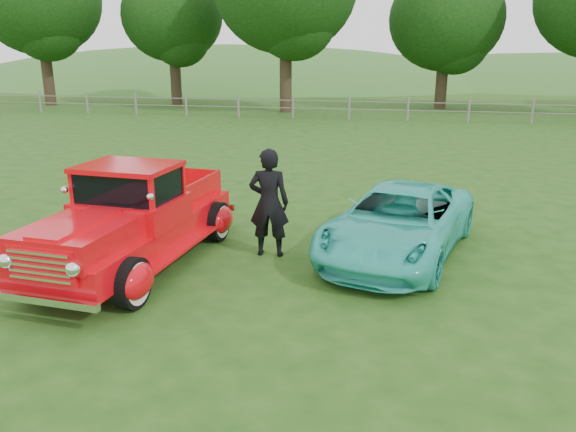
% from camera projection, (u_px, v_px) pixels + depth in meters
% --- Properties ---
extents(ground, '(140.00, 140.00, 0.00)m').
position_uv_depth(ground, '(214.00, 289.00, 8.76)').
color(ground, '#1F4713').
rests_on(ground, ground).
extents(distant_hills, '(116.00, 60.00, 18.00)m').
position_uv_depth(distant_hills, '(343.00, 120.00, 66.67)').
color(distant_hills, '#316926').
rests_on(distant_hills, ground).
extents(fence_line, '(48.00, 0.12, 1.20)m').
position_uv_depth(fence_line, '(349.00, 108.00, 29.24)').
color(fence_line, slate).
rests_on(fence_line, ground).
extents(tree_far_west, '(7.60, 7.60, 9.93)m').
position_uv_depth(tree_far_west, '(39.00, 0.00, 35.09)').
color(tree_far_west, '#2D2316').
rests_on(tree_far_west, ground).
extents(tree_mid_west, '(6.40, 6.40, 8.46)m').
position_uv_depth(tree_mid_west, '(172.00, 16.00, 35.73)').
color(tree_mid_west, '#2D2316').
rests_on(tree_mid_west, ground).
extents(tree_near_east, '(6.80, 6.80, 8.33)m').
position_uv_depth(tree_near_east, '(446.00, 19.00, 33.53)').
color(tree_near_east, '#2D2316').
rests_on(tree_near_east, ground).
extents(red_pickup, '(2.53, 5.11, 1.78)m').
position_uv_depth(red_pickup, '(134.00, 221.00, 9.51)').
color(red_pickup, black).
rests_on(red_pickup, ground).
extents(teal_sedan, '(3.11, 4.79, 1.23)m').
position_uv_depth(teal_sedan, '(399.00, 222.00, 10.05)').
color(teal_sedan, '#31C6B2').
rests_on(teal_sedan, ground).
extents(man, '(0.75, 0.53, 1.95)m').
position_uv_depth(man, '(269.00, 203.00, 9.92)').
color(man, black).
rests_on(man, ground).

